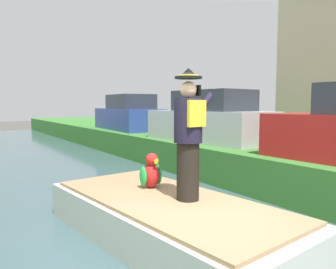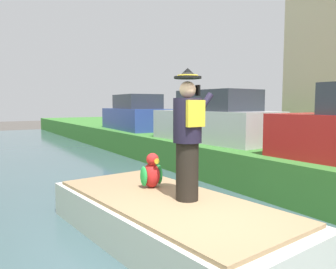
{
  "view_description": "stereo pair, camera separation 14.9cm",
  "coord_description": "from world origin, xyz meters",
  "px_view_note": "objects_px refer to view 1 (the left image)",
  "views": [
    {
      "loc": [
        -2.57,
        -3.1,
        2.07
      ],
      "look_at": [
        0.16,
        1.06,
        1.61
      ],
      "focal_mm": 35.52,
      "sensor_mm": 36.0,
      "label": 1
    },
    {
      "loc": [
        -2.44,
        -3.18,
        2.07
      ],
      "look_at": [
        0.16,
        1.06,
        1.61
      ],
      "focal_mm": 35.52,
      "sensor_mm": 36.0,
      "label": 2
    }
  ],
  "objects_px": {
    "person_pirate": "(189,135)",
    "parked_car_blue": "(129,115)",
    "parrot_plush": "(151,173)",
    "boat": "(167,219)",
    "parked_car_silver": "(210,120)"
  },
  "relations": [
    {
      "from": "parked_car_silver",
      "to": "parked_car_blue",
      "type": "bearing_deg",
      "value": 90.0
    },
    {
      "from": "boat",
      "to": "parked_car_silver",
      "type": "xyz_separation_m",
      "value": [
        3.92,
        3.68,
        1.19
      ]
    },
    {
      "from": "parked_car_silver",
      "to": "parked_car_blue",
      "type": "relative_size",
      "value": 1.01
    },
    {
      "from": "parrot_plush",
      "to": "parked_car_blue",
      "type": "relative_size",
      "value": 0.14
    },
    {
      "from": "person_pirate",
      "to": "parked_car_blue",
      "type": "height_order",
      "value": "person_pirate"
    },
    {
      "from": "person_pirate",
      "to": "parrot_plush",
      "type": "relative_size",
      "value": 3.25
    },
    {
      "from": "boat",
      "to": "parked_car_silver",
      "type": "bearing_deg",
      "value": 43.14
    },
    {
      "from": "parrot_plush",
      "to": "parked_car_blue",
      "type": "bearing_deg",
      "value": 65.57
    },
    {
      "from": "person_pirate",
      "to": "parrot_plush",
      "type": "distance_m",
      "value": 1.12
    },
    {
      "from": "parrot_plush",
      "to": "parked_car_blue",
      "type": "xyz_separation_m",
      "value": [
        3.81,
        8.39,
        0.64
      ]
    },
    {
      "from": "parrot_plush",
      "to": "parked_car_blue",
      "type": "height_order",
      "value": "parked_car_blue"
    },
    {
      "from": "boat",
      "to": "parked_car_blue",
      "type": "xyz_separation_m",
      "value": [
        3.92,
        9.03,
        1.19
      ]
    },
    {
      "from": "parked_car_silver",
      "to": "person_pirate",
      "type": "bearing_deg",
      "value": -133.51
    },
    {
      "from": "person_pirate",
      "to": "parrot_plush",
      "type": "bearing_deg",
      "value": 109.78
    },
    {
      "from": "boat",
      "to": "person_pirate",
      "type": "bearing_deg",
      "value": -47.46
    }
  ]
}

